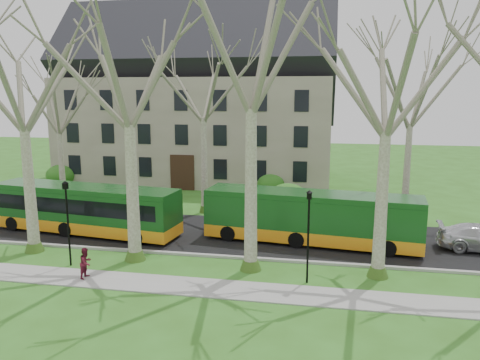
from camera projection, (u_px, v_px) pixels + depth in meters
name	position (u px, v px, depth m)	size (l,w,h in m)	color
ground	(189.00, 266.00, 23.83)	(120.00, 120.00, 0.00)	#30601B
sidewalk	(173.00, 285.00, 21.41)	(70.00, 2.00, 0.06)	gray
road	(215.00, 234.00, 29.14)	(80.00, 8.00, 0.06)	black
curb	(197.00, 255.00, 25.27)	(80.00, 0.25, 0.14)	#A5A39E
building	(199.00, 99.00, 46.59)	(26.50, 12.20, 16.00)	gray
tree_row_verge	(188.00, 128.00, 22.82)	(49.00, 7.00, 14.00)	gray
tree_row_far	(214.00, 131.00, 33.58)	(33.00, 7.00, 12.00)	gray
lamp_row	(182.00, 223.00, 22.39)	(36.22, 0.22, 4.30)	black
hedges	(183.00, 188.00, 38.01)	(30.60, 8.60, 2.00)	#21651D
bus_lead	(85.00, 209.00, 29.10)	(12.19, 2.54, 3.05)	#154C1A
bus_follow	(311.00, 217.00, 27.11)	(12.34, 2.57, 3.09)	#154C1A
pedestrian_b	(86.00, 263.00, 22.09)	(0.71, 0.56, 1.47)	maroon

